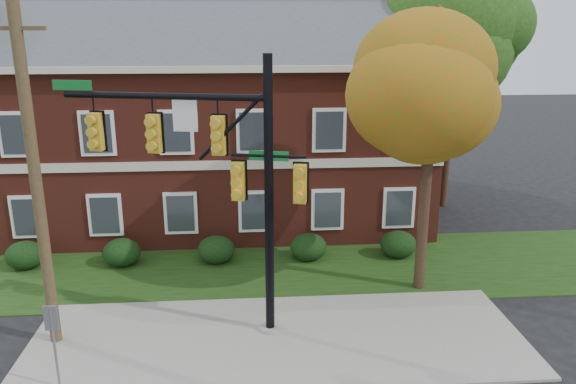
{
  "coord_description": "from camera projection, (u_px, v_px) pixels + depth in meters",
  "views": [
    {
      "loc": [
        -0.82,
        -13.14,
        8.55
      ],
      "look_at": [
        0.43,
        3.0,
        3.82
      ],
      "focal_mm": 35.0,
      "sensor_mm": 36.0,
      "label": 1
    }
  ],
  "objects": [
    {
      "name": "sidewalk",
      "position": [
        278.0,
        339.0,
        15.98
      ],
      "size": [
        14.0,
        5.0,
        0.08
      ],
      "primitive_type": "cube",
      "color": "gray",
      "rests_on": "ground"
    },
    {
      "name": "tree_far_rear",
      "position": [
        246.0,
        23.0,
        31.45
      ],
      "size": [
        6.84,
        6.46,
        11.52
      ],
      "color": "black",
      "rests_on": "ground"
    },
    {
      "name": "traffic_signal",
      "position": [
        217.0,
        167.0,
        15.27
      ],
      "size": [
        6.96,
        1.86,
        7.95
      ],
      "rotation": [
        0.0,
        0.0,
        -0.24
      ],
      "color": "gray",
      "rests_on": "ground"
    },
    {
      "name": "grass_strip",
      "position": [
        270.0,
        268.0,
        20.77
      ],
      "size": [
        30.0,
        6.0,
        0.04
      ],
      "primitive_type": "cube",
      "color": "#193811",
      "rests_on": "ground"
    },
    {
      "name": "hedge_right",
      "position": [
        308.0,
        247.0,
        21.41
      ],
      "size": [
        1.4,
        1.26,
        1.05
      ],
      "primitive_type": "ellipsoid",
      "color": "black",
      "rests_on": "ground"
    },
    {
      "name": "ground",
      "position": [
        281.0,
        360.0,
        15.04
      ],
      "size": [
        120.0,
        120.0,
        0.0
      ],
      "primitive_type": "plane",
      "color": "black",
      "rests_on": "ground"
    },
    {
      "name": "tree_near_right",
      "position": [
        441.0,
        92.0,
        17.25
      ],
      "size": [
        4.5,
        4.25,
        8.58
      ],
      "color": "black",
      "rests_on": "ground"
    },
    {
      "name": "tree_right_rear",
      "position": [
        464.0,
        38.0,
        25.71
      ],
      "size": [
        6.3,
        5.95,
        10.62
      ],
      "color": "black",
      "rests_on": "ground"
    },
    {
      "name": "hedge_far_right",
      "position": [
        398.0,
        244.0,
        21.67
      ],
      "size": [
        1.4,
        1.26,
        1.05
      ],
      "primitive_type": "ellipsoid",
      "color": "black",
      "rests_on": "ground"
    },
    {
      "name": "hedge_left",
      "position": [
        122.0,
        252.0,
        20.89
      ],
      "size": [
        1.4,
        1.26,
        1.05
      ],
      "primitive_type": "ellipsoid",
      "color": "black",
      "rests_on": "ground"
    },
    {
      "name": "utility_pole",
      "position": [
        36.0,
        182.0,
        14.58
      ],
      "size": [
        1.45,
        0.34,
        9.27
      ],
      "rotation": [
        0.0,
        0.0,
        -0.09
      ],
      "color": "#443520",
      "rests_on": "ground"
    },
    {
      "name": "apartment_building",
      "position": [
        218.0,
        112.0,
        24.93
      ],
      "size": [
        18.8,
        8.8,
        9.74
      ],
      "color": "maroon",
      "rests_on": "ground"
    },
    {
      "name": "hedge_center",
      "position": [
        216.0,
        250.0,
        21.15
      ],
      "size": [
        1.4,
        1.26,
        1.05
      ],
      "primitive_type": "ellipsoid",
      "color": "black",
      "rests_on": "ground"
    },
    {
      "name": "sign_post",
      "position": [
        53.0,
        334.0,
        13.38
      ],
      "size": [
        0.33,
        0.07,
        2.28
      ],
      "rotation": [
        0.0,
        0.0,
        -0.05
      ],
      "color": "slate",
      "rests_on": "ground"
    },
    {
      "name": "hedge_far_left",
      "position": [
        25.0,
        255.0,
        20.63
      ],
      "size": [
        1.4,
        1.26,
        1.05
      ],
      "primitive_type": "ellipsoid",
      "color": "black",
      "rests_on": "ground"
    }
  ]
}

